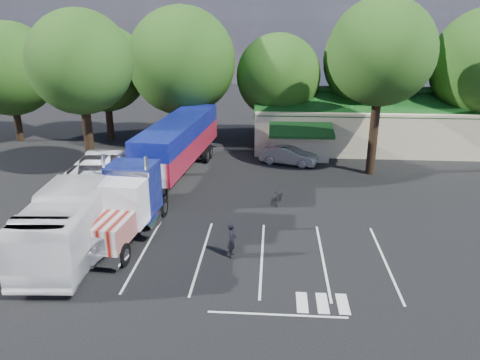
# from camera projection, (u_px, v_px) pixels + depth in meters

# --- Properties ---
(ground) EXTENTS (120.00, 120.00, 0.00)m
(ground) POSITION_uv_depth(u_px,v_px,m) (216.00, 211.00, 30.57)
(ground) COLOR black
(ground) RESTS_ON ground
(event_hall) EXTENTS (24.20, 14.12, 5.55)m
(event_hall) POSITION_uv_depth(u_px,v_px,m) (377.00, 122.00, 45.65)
(event_hall) COLOR beige
(event_hall) RESTS_ON ground
(tree_row_a) EXTENTS (9.00, 9.00, 11.68)m
(tree_row_a) POSITION_uv_depth(u_px,v_px,m) (9.00, 69.00, 45.20)
(tree_row_a) COLOR black
(tree_row_a) RESTS_ON ground
(tree_row_b) EXTENTS (8.40, 8.40, 11.35)m
(tree_row_b) POSITION_uv_depth(u_px,v_px,m) (105.00, 69.00, 45.82)
(tree_row_b) COLOR black
(tree_row_b) RESTS_ON ground
(tree_row_c) EXTENTS (10.00, 10.00, 13.05)m
(tree_row_c) POSITION_uv_depth(u_px,v_px,m) (182.00, 61.00, 43.47)
(tree_row_c) COLOR black
(tree_row_c) RESTS_ON ground
(tree_row_d) EXTENTS (8.00, 8.00, 10.60)m
(tree_row_d) POSITION_uv_depth(u_px,v_px,m) (278.00, 76.00, 44.56)
(tree_row_d) COLOR black
(tree_row_d) RESTS_ON ground
(tree_row_e) EXTENTS (9.60, 9.60, 12.90)m
(tree_row_e) POSITION_uv_depth(u_px,v_px,m) (375.00, 60.00, 43.92)
(tree_row_e) COLOR black
(tree_row_e) RESTS_ON ground
(tree_near_left) EXTENTS (7.60, 7.60, 12.65)m
(tree_near_left) POSITION_uv_depth(u_px,v_px,m) (80.00, 63.00, 33.99)
(tree_near_left) COLOR black
(tree_near_left) RESTS_ON ground
(tree_near_right) EXTENTS (8.00, 8.00, 13.50)m
(tree_near_right) POSITION_uv_depth(u_px,v_px,m) (381.00, 53.00, 34.63)
(tree_near_right) COLOR black
(tree_near_right) RESTS_ON ground
(semi_truck) EXTENTS (5.05, 22.63, 4.71)m
(semi_truck) POSITION_uv_depth(u_px,v_px,m) (168.00, 153.00, 33.69)
(semi_truck) COLOR black
(semi_truck) RESTS_ON ground
(woman) EXTENTS (0.46, 0.70, 1.91)m
(woman) POSITION_uv_depth(u_px,v_px,m) (232.00, 240.00, 24.50)
(woman) COLOR black
(woman) RESTS_ON ground
(bicycle) EXTENTS (0.94, 1.90, 0.96)m
(bicycle) POSITION_uv_depth(u_px,v_px,m) (280.00, 197.00, 31.65)
(bicycle) COLOR black
(bicycle) RESTS_ON ground
(tour_bus) EXTENTS (3.96, 13.44, 3.70)m
(tour_bus) POSITION_uv_depth(u_px,v_px,m) (83.00, 207.00, 26.36)
(tour_bus) COLOR silver
(tour_bus) RESTS_ON ground
(silver_sedan) EXTENTS (5.08, 3.01, 1.58)m
(silver_sedan) POSITION_uv_depth(u_px,v_px,m) (289.00, 155.00, 39.84)
(silver_sedan) COLOR #929499
(silver_sedan) RESTS_ON ground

